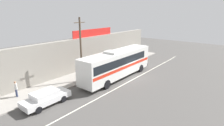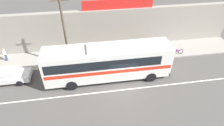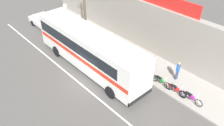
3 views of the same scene
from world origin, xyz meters
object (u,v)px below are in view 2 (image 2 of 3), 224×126
at_px(parked_car, 6,76).
at_px(pedestrian_by_curb, 4,53).
at_px(pedestrian_near_shop, 154,42).
at_px(motorcycle_black, 166,53).
at_px(intercity_bus, 107,61).
at_px(pedestrian_far_right, 137,47).
at_px(motorcycle_blue, 154,54).
at_px(motorcycle_purple, 176,51).
at_px(utility_pole, 65,32).

height_order(parked_car, pedestrian_by_curb, pedestrian_by_curb).
bearing_deg(pedestrian_near_shop, motorcycle_black, -57.93).
distance_m(parked_car, pedestrian_near_shop, 16.51).
relative_size(intercity_bus, pedestrian_far_right, 7.69).
relative_size(intercity_bus, motorcycle_blue, 6.46).
height_order(motorcycle_purple, pedestrian_near_shop, pedestrian_near_shop).
bearing_deg(pedestrian_far_right, utility_pole, -171.84).
bearing_deg(motorcycle_blue, parked_car, -173.78).
distance_m(parked_car, motorcycle_purple, 18.46).
bearing_deg(utility_pole, motorcycle_black, 0.42).
relative_size(parked_car, motorcycle_blue, 2.41).
xyz_separation_m(utility_pole, pedestrian_far_right, (7.86, 1.13, -3.08)).
bearing_deg(parked_car, utility_pole, 15.20).
bearing_deg(motorcycle_purple, motorcycle_black, -175.47).
distance_m(intercity_bus, parked_car, 10.00).
height_order(motorcycle_black, pedestrian_by_curb, pedestrian_by_curb).
xyz_separation_m(intercity_bus, pedestrian_near_shop, (6.31, 4.21, -0.93)).
distance_m(parked_car, motorcycle_black, 17.22).
bearing_deg(pedestrian_far_right, motorcycle_black, -18.09).
xyz_separation_m(pedestrian_far_right, pedestrian_near_shop, (2.24, 0.49, 0.09)).
bearing_deg(parked_car, motorcycle_purple, 5.68).
bearing_deg(pedestrian_by_curb, intercity_bus, -22.65).
xyz_separation_m(motorcycle_black, motorcycle_blue, (-1.41, -0.02, 0.00)).
bearing_deg(motorcycle_black, pedestrian_near_shop, 122.07).
relative_size(intercity_bus, utility_pole, 1.57).
relative_size(parked_car, pedestrian_by_curb, 2.72).
relative_size(pedestrian_far_right, pedestrian_by_curb, 0.95).
height_order(pedestrian_near_shop, pedestrian_by_curb, pedestrian_near_shop).
xyz_separation_m(motorcycle_black, pedestrian_far_right, (-3.21, 1.05, 0.48)).
bearing_deg(motorcycle_black, motorcycle_blue, -179.38).
bearing_deg(pedestrian_near_shop, motorcycle_purple, -33.20).
distance_m(motorcycle_purple, pedestrian_by_curb, 19.52).
relative_size(parked_car, pedestrian_far_right, 2.86).
xyz_separation_m(motorcycle_blue, pedestrian_near_shop, (0.45, 1.55, 0.57)).
relative_size(motorcycle_purple, pedestrian_by_curb, 1.16).
height_order(motorcycle_purple, motorcycle_blue, same).
bearing_deg(utility_pole, pedestrian_by_curb, 164.56).
relative_size(motorcycle_purple, pedestrian_far_right, 1.22).
xyz_separation_m(motorcycle_purple, motorcycle_blue, (-2.65, -0.11, 0.00)).
height_order(parked_car, pedestrian_near_shop, pedestrian_near_shop).
bearing_deg(motorcycle_purple, intercity_bus, -161.97).
bearing_deg(parked_car, motorcycle_black, 5.76).
relative_size(motorcycle_purple, pedestrian_near_shop, 1.13).
distance_m(utility_pole, pedestrian_near_shop, 10.67).
distance_m(intercity_bus, motorcycle_purple, 9.07).
distance_m(intercity_bus, pedestrian_near_shop, 7.64).
height_order(utility_pole, pedestrian_near_shop, utility_pole).
bearing_deg(motorcycle_black, pedestrian_far_right, 161.91).
height_order(intercity_bus, motorcycle_blue, intercity_bus).
bearing_deg(pedestrian_by_curb, parked_car, -73.70).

